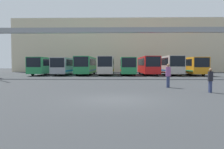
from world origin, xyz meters
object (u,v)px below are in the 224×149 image
object	(u,v)px
bus_slot_2	(86,65)
bus_slot_7	(190,65)
bus_slot_4	(127,65)
bus_slot_6	(170,64)
bus_slot_1	(66,65)
pedestrian_near_center	(168,75)
bus_slot_0	(45,65)
pedestrian_mid_left	(210,80)
bus_slot_3	(107,65)
bus_slot_5	(148,65)

from	to	relation	value
bus_slot_2	bus_slot_7	xyz separation A→B (m)	(18.57, -0.45, -0.09)
bus_slot_4	bus_slot_6	xyz separation A→B (m)	(7.43, -0.47, 0.15)
bus_slot_1	pedestrian_near_center	world-z (taller)	bus_slot_1
bus_slot_7	pedestrian_near_center	size ratio (longest dim) A/B	5.65
bus_slot_0	pedestrian_mid_left	size ratio (longest dim) A/B	7.07
bus_slot_0	bus_slot_7	size ratio (longest dim) A/B	1.05
bus_slot_4	bus_slot_7	distance (m)	11.15
bus_slot_6	pedestrian_near_center	bearing A→B (deg)	-103.65
bus_slot_3	pedestrian_mid_left	size ratio (longest dim) A/B	7.81
bus_slot_5	pedestrian_mid_left	distance (m)	25.60
bus_slot_4	pedestrian_mid_left	distance (m)	25.36
bus_slot_1	bus_slot_4	world-z (taller)	bus_slot_4
bus_slot_1	bus_slot_6	bearing A→B (deg)	-3.51
bus_slot_3	bus_slot_5	size ratio (longest dim) A/B	1.00
bus_slot_5	bus_slot_6	bearing A→B (deg)	-15.91
bus_slot_6	pedestrian_near_center	world-z (taller)	bus_slot_6
pedestrian_near_center	bus_slot_1	bearing A→B (deg)	58.58
pedestrian_mid_left	bus_slot_7	bearing A→B (deg)	165.41
bus_slot_4	bus_slot_7	world-z (taller)	bus_slot_7
bus_slot_4	pedestrian_near_center	xyz separation A→B (m)	(2.23, -21.88, -0.74)
bus_slot_5	bus_slot_0	bearing A→B (deg)	-178.24
bus_slot_0	bus_slot_1	size ratio (longest dim) A/B	0.89
pedestrian_near_center	bus_slot_2	bearing A→B (deg)	51.53
bus_slot_3	pedestrian_near_center	bearing A→B (deg)	-75.20
bus_slot_4	bus_slot_5	size ratio (longest dim) A/B	0.90
bus_slot_5	pedestrian_mid_left	xyz separation A→B (m)	(0.50, -25.58, -1.01)
bus_slot_0	bus_slot_3	world-z (taller)	bus_slot_3
bus_slot_0	bus_slot_1	xyz separation A→B (m)	(3.71, 0.65, -0.05)
bus_slot_1	bus_slot_7	bearing A→B (deg)	-2.36
bus_slot_4	bus_slot_5	bearing A→B (deg)	9.06
bus_slot_0	bus_slot_6	bearing A→B (deg)	-1.26
bus_slot_1	bus_slot_4	xyz separation A→B (m)	(11.14, -0.67, 0.02)
bus_slot_1	pedestrian_near_center	bearing A→B (deg)	-59.34
bus_slot_0	pedestrian_mid_left	distance (m)	31.47
bus_slot_7	pedestrian_near_center	world-z (taller)	bus_slot_7
bus_slot_7	pedestrian_mid_left	size ratio (longest dim) A/B	6.73
pedestrian_mid_left	bus_slot_3	bearing A→B (deg)	-161.72
bus_slot_6	bus_slot_4	bearing A→B (deg)	176.41
bus_slot_3	bus_slot_6	distance (m)	11.20
bus_slot_0	pedestrian_near_center	world-z (taller)	bus_slot_0
bus_slot_0	bus_slot_7	distance (m)	26.01
bus_slot_1	bus_slot_7	xyz separation A→B (m)	(22.29, -0.92, 0.03)
bus_slot_7	bus_slot_1	bearing A→B (deg)	177.64
bus_slot_2	pedestrian_mid_left	size ratio (longest dim) A/B	7.30
bus_slot_0	bus_slot_3	bearing A→B (deg)	3.00
bus_slot_0	bus_slot_4	distance (m)	14.86
bus_slot_7	pedestrian_mid_left	world-z (taller)	bus_slot_7
bus_slot_1	pedestrian_mid_left	size ratio (longest dim) A/B	7.90
bus_slot_4	bus_slot_5	xyz separation A→B (m)	(3.71, 0.59, 0.11)
bus_slot_2	bus_slot_4	xyz separation A→B (m)	(7.43, -0.21, -0.09)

